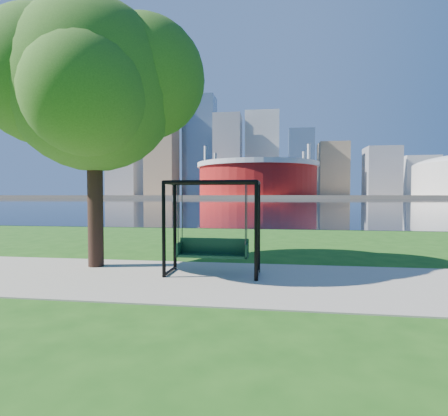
# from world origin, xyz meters

# --- Properties ---
(ground) EXTENTS (900.00, 900.00, 0.00)m
(ground) POSITION_xyz_m (0.00, 0.00, 0.00)
(ground) COLOR #1E5114
(ground) RESTS_ON ground
(path) EXTENTS (120.00, 4.00, 0.03)m
(path) POSITION_xyz_m (0.00, -0.50, 0.01)
(path) COLOR #9E937F
(path) RESTS_ON ground
(river) EXTENTS (900.00, 180.00, 0.02)m
(river) POSITION_xyz_m (0.00, 102.00, 0.01)
(river) COLOR black
(river) RESTS_ON ground
(far_bank) EXTENTS (900.00, 228.00, 2.00)m
(far_bank) POSITION_xyz_m (0.00, 306.00, 1.00)
(far_bank) COLOR #937F60
(far_bank) RESTS_ON ground
(stadium) EXTENTS (83.00, 83.00, 32.00)m
(stadium) POSITION_xyz_m (-10.00, 235.00, 14.23)
(stadium) COLOR maroon
(stadium) RESTS_ON far_bank
(skyline) EXTENTS (392.00, 66.00, 96.50)m
(skyline) POSITION_xyz_m (-4.27, 319.39, 35.89)
(skyline) COLOR gray
(skyline) RESTS_ON far_bank
(swing) EXTENTS (2.31, 1.02, 2.36)m
(swing) POSITION_xyz_m (0.01, -0.02, 1.14)
(swing) COLOR black
(swing) RESTS_ON ground
(park_tree) EXTENTS (5.88, 5.31, 7.31)m
(park_tree) POSITION_xyz_m (-3.44, 0.58, 5.08)
(park_tree) COLOR black
(park_tree) RESTS_ON ground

